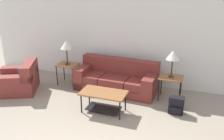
{
  "coord_description": "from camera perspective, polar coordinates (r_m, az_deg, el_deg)",
  "views": [
    {
      "loc": [
        1.66,
        -2.26,
        2.87
      ],
      "look_at": [
        -0.18,
        2.95,
        0.8
      ],
      "focal_mm": 40.0,
      "sensor_mm": 36.0,
      "label": 1
    }
  ],
  "objects": [
    {
      "name": "wall_back",
      "position": [
        6.88,
        4.99,
        7.25
      ],
      "size": [
        9.11,
        0.06,
        2.6
      ],
      "color": "white",
      "rests_on": "ground_plane"
    },
    {
      "name": "couch",
      "position": [
        6.66,
        1.06,
        -2.18
      ],
      "size": [
        2.18,
        0.96,
        0.82
      ],
      "color": "maroon",
      "rests_on": "ground_plane"
    },
    {
      "name": "armchair",
      "position": [
        7.05,
        -20.54,
        -2.34
      ],
      "size": [
        1.28,
        1.28,
        0.8
      ],
      "color": "maroon",
      "rests_on": "ground_plane"
    },
    {
      "name": "coffee_table",
      "position": [
        5.59,
        -1.96,
        -6.27
      ],
      "size": [
        1.02,
        0.55,
        0.48
      ],
      "color": "#935B33",
      "rests_on": "ground_plane"
    },
    {
      "name": "side_table_left",
      "position": [
        7.07,
        -10.1,
        0.88
      ],
      "size": [
        0.57,
        0.47,
        0.59
      ],
      "color": "#935B33",
      "rests_on": "ground_plane"
    },
    {
      "name": "side_table_right",
      "position": [
        6.24,
        13.3,
        -2.04
      ],
      "size": [
        0.57,
        0.47,
        0.59
      ],
      "color": "#935B33",
      "rests_on": "ground_plane"
    },
    {
      "name": "table_lamp_left",
      "position": [
        6.89,
        -10.41,
        5.58
      ],
      "size": [
        0.32,
        0.32,
        0.66
      ],
      "color": "#472D1E",
      "rests_on": "side_table_left"
    },
    {
      "name": "table_lamp_right",
      "position": [
        6.05,
        13.76,
        3.21
      ],
      "size": [
        0.32,
        0.32,
        0.66
      ],
      "color": "#472D1E",
      "rests_on": "side_table_right"
    },
    {
      "name": "backpack",
      "position": [
        5.78,
        14.47,
        -7.81
      ],
      "size": [
        0.33,
        0.28,
        0.39
      ],
      "color": "black",
      "rests_on": "ground_plane"
    }
  ]
}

